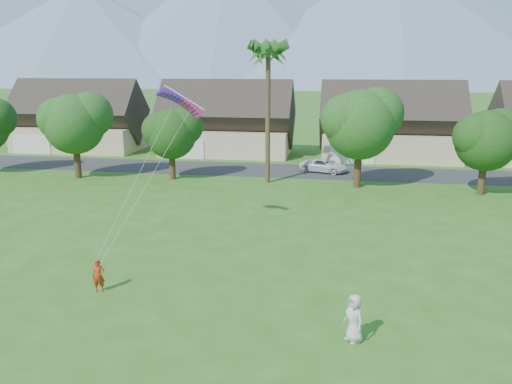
% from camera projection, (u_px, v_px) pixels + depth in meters
% --- Properties ---
extents(ground, '(500.00, 500.00, 0.00)m').
position_uv_depth(ground, '(211.00, 361.00, 17.95)').
color(ground, '#2D6019').
rests_on(ground, ground).
extents(street, '(90.00, 7.00, 0.01)m').
position_uv_depth(street, '(295.00, 171.00, 50.46)').
color(street, '#2D2D30').
rests_on(street, ground).
extents(kite_flyer, '(0.66, 0.53, 1.59)m').
position_uv_depth(kite_flyer, '(99.00, 276.00, 23.31)').
color(kite_flyer, '#A82F13').
rests_on(kite_flyer, ground).
extents(watcher, '(1.06, 1.12, 1.92)m').
position_uv_depth(watcher, '(354.00, 318.00, 19.06)').
color(watcher, beige).
rests_on(watcher, ground).
extents(parked_car, '(5.14, 3.36, 1.31)m').
position_uv_depth(parked_car, '(324.00, 166.00, 49.84)').
color(parked_car, silver).
rests_on(parked_car, ground).
extents(mountain_ridge, '(540.00, 240.00, 70.00)m').
position_uv_depth(mountain_ridge, '(355.00, 29.00, 257.83)').
color(mountain_ridge, slate).
rests_on(mountain_ridge, ground).
extents(houses_row, '(72.75, 8.19, 8.86)m').
position_uv_depth(houses_row, '(306.00, 127.00, 58.14)').
color(houses_row, beige).
rests_on(houses_row, ground).
extents(tree_row, '(62.27, 6.67, 8.45)m').
position_uv_depth(tree_row, '(277.00, 130.00, 43.63)').
color(tree_row, '#47301C').
rests_on(tree_row, ground).
extents(fan_palm, '(3.00, 3.00, 13.80)m').
position_uv_depth(fan_palm, '(268.00, 48.00, 42.63)').
color(fan_palm, '#4C3D26').
rests_on(fan_palm, ground).
extents(parafoil_kite, '(3.12, 1.53, 0.50)m').
position_uv_depth(parafoil_kite, '(181.00, 100.00, 29.23)').
color(parafoil_kite, '#5018B5').
rests_on(parafoil_kite, ground).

